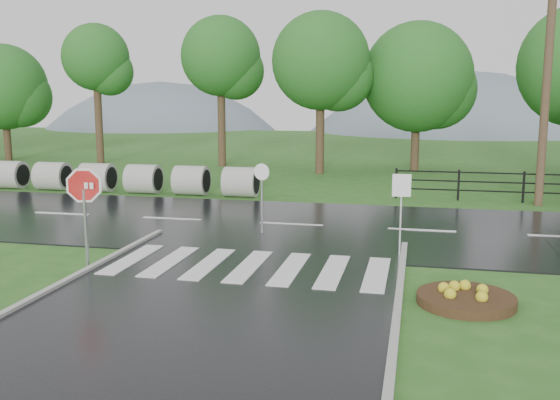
# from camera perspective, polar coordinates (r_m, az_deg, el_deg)

# --- Properties ---
(ground) EXTENTS (120.00, 120.00, 0.00)m
(ground) POSITION_cam_1_polar(r_m,az_deg,el_deg) (10.42, -10.41, -13.57)
(ground) COLOR #2A5D1F
(ground) RESTS_ON ground
(main_road) EXTENTS (90.00, 8.00, 0.04)m
(main_road) POSITION_cam_1_polar(r_m,az_deg,el_deg) (19.60, 1.04, -2.35)
(main_road) COLOR black
(main_road) RESTS_ON ground
(crosswalk) EXTENTS (6.50, 2.80, 0.02)m
(crosswalk) POSITION_cam_1_polar(r_m,az_deg,el_deg) (14.86, -2.86, -6.04)
(crosswalk) COLOR silver
(crosswalk) RESTS_ON ground
(fence_west) EXTENTS (9.58, 0.08, 1.20)m
(fence_west) POSITION_cam_1_polar(r_m,az_deg,el_deg) (25.31, 21.39, 1.38)
(fence_west) COLOR black
(fence_west) RESTS_ON ground
(hills) EXTENTS (102.00, 48.00, 48.00)m
(hills) POSITION_cam_1_polar(r_m,az_deg,el_deg) (76.34, 11.98, -5.42)
(hills) COLOR slate
(hills) RESTS_ON ground
(treeline) EXTENTS (83.20, 5.20, 10.00)m
(treeline) POSITION_cam_1_polar(r_m,az_deg,el_deg) (33.15, 7.61, 2.52)
(treeline) COLOR #1D5C1C
(treeline) RESTS_ON ground
(culvert_pipes) EXTENTS (13.90, 1.20, 1.20)m
(culvert_pipes) POSITION_cam_1_polar(r_m,az_deg,el_deg) (27.44, -16.36, 2.00)
(culvert_pipes) COLOR #9E9B93
(culvert_pipes) RESTS_ON ground
(stop_sign) EXTENTS (1.08, 0.36, 2.54)m
(stop_sign) POSITION_cam_1_polar(r_m,az_deg,el_deg) (15.29, -17.47, 0.55)
(stop_sign) COLOR #939399
(stop_sign) RESTS_ON ground
(flower_bed) EXTENTS (1.91, 1.91, 0.38)m
(flower_bed) POSITION_cam_1_polar(r_m,az_deg,el_deg) (12.91, 16.65, -8.52)
(flower_bed) COLOR #332111
(flower_bed) RESTS_ON ground
(reg_sign_small) EXTENTS (0.47, 0.07, 2.10)m
(reg_sign_small) POSITION_cam_1_polar(r_m,az_deg,el_deg) (15.99, 11.02, 0.18)
(reg_sign_small) COLOR #939399
(reg_sign_small) RESTS_ON ground
(reg_sign_round) EXTENTS (0.48, 0.13, 2.10)m
(reg_sign_round) POSITION_cam_1_polar(r_m,az_deg,el_deg) (18.11, -1.67, 0.98)
(reg_sign_round) COLOR #939399
(reg_sign_round) RESTS_ON ground
(utility_pole_east) EXTENTS (1.56, 0.62, 9.07)m
(utility_pole_east) POSITION_cam_1_polar(r_m,az_deg,el_deg) (24.68, 23.22, 10.13)
(utility_pole_east) COLOR #473523
(utility_pole_east) RESTS_ON ground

